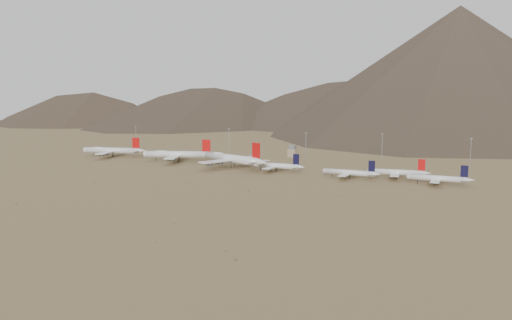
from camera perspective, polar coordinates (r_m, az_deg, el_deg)
The scene contains 16 objects.
ground at distance 409.11m, azimuth -6.15°, elevation -1.34°, with size 3000.00×3000.00×0.00m, color olive.
mountain_ridge at distance 1262.07m, azimuth 16.81°, elevation 11.23°, with size 4400.00×1000.00×300.00m.
widebody_west at distance 519.19m, azimuth -16.12°, elevation 1.07°, with size 64.71×51.38×19.86m.
widebody_centre at distance 468.81m, azimuth -8.93°, elevation 0.66°, with size 67.48×54.08×21.17m.
widebody_east at distance 426.40m, azimuth -2.79°, elevation 0.18°, with size 76.57×61.19×23.85m.
narrowbody_a at distance 405.77m, azimuth 2.40°, elevation -0.65°, with size 47.11×33.62×15.54m.
narrowbody_b at distance 378.27m, azimuth 10.72°, elevation -1.43°, with size 44.58×31.81×14.71m.
narrowbody_c at distance 386.28m, azimuth 15.89°, elevation -1.36°, with size 46.41×33.85×15.42m.
narrowbody_d at distance 368.66m, azimuth 20.18°, elevation -1.99°, with size 44.90×32.26×14.81m.
control_tower at distance 500.50m, azimuth 4.20°, elevation 0.94°, with size 8.00×8.00×12.00m.
mast_far_west at distance 603.57m, azimuth -13.56°, elevation 2.73°, with size 2.00×0.60×25.70m.
mast_west at distance 546.60m, azimuth -3.10°, elevation 2.44°, with size 2.00×0.60×25.70m.
mast_centre at distance 488.88m, azimuth 5.72°, elevation 1.81°, with size 2.00×0.60×25.70m.
mast_east at distance 488.33m, azimuth 14.21°, elevation 1.61°, with size 2.00×0.60×25.70m.
mast_far_east at distance 461.37m, azimuth 23.33°, elevation 0.88°, with size 2.00×0.60×25.70m.
desert_scrub at distance 338.95m, azimuth -17.66°, elevation -3.46°, with size 390.81×162.46×0.91m.
Camera 1 is at (218.62, -339.96, 63.28)m, focal length 35.00 mm.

